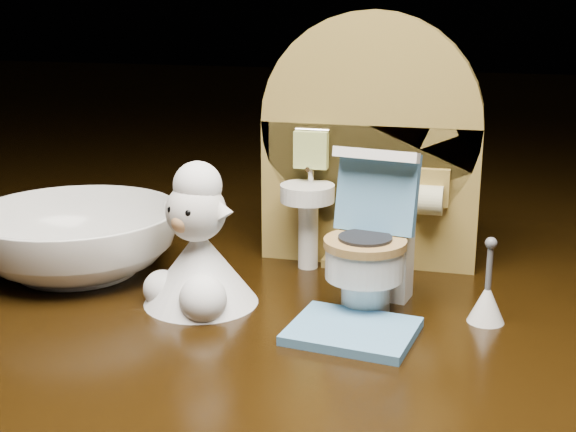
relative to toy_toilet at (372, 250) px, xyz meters
name	(u,v)px	position (x,y,z in m)	size (l,w,h in m)	color
backdrop_panel	(368,157)	(-0.01, 0.07, 0.04)	(0.13, 0.05, 0.15)	olive
toy_toilet	(372,250)	(0.00, 0.00, 0.00)	(0.05, 0.06, 0.08)	white
bath_mat	(352,331)	(0.00, -0.04, -0.03)	(0.06, 0.05, 0.00)	#528BBA
toilet_brush	(487,300)	(0.06, -0.01, -0.02)	(0.02, 0.02, 0.04)	white
plush_lamb	(198,255)	(-0.09, -0.02, 0.00)	(0.06, 0.06, 0.08)	white
ceramic_bowl	(76,241)	(-0.18, 0.01, -0.01)	(0.12, 0.12, 0.04)	white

